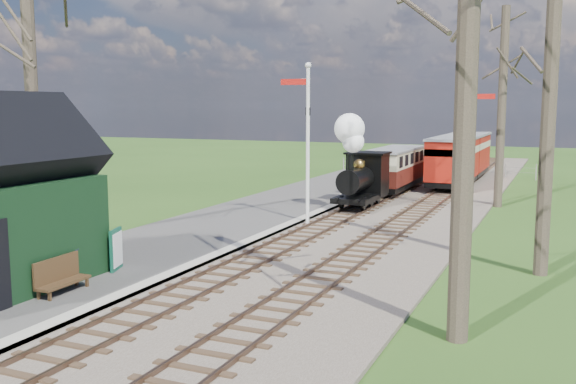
% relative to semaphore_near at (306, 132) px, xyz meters
% --- Properties ---
extents(distant_hills, '(114.40, 48.00, 22.02)m').
position_rel_semaphore_near_xyz_m(distant_hills, '(2.17, 48.38, -19.83)').
color(distant_hills, '#385B23').
rests_on(distant_hills, ground).
extents(ballast_bed, '(8.00, 60.00, 0.10)m').
position_rel_semaphore_near_xyz_m(ballast_bed, '(2.07, 6.00, -3.57)').
color(ballast_bed, brown).
rests_on(ballast_bed, ground).
extents(track_near, '(1.60, 60.00, 0.15)m').
position_rel_semaphore_near_xyz_m(track_near, '(0.77, 6.00, -3.52)').
color(track_near, brown).
rests_on(track_near, ground).
extents(track_far, '(1.60, 60.00, 0.15)m').
position_rel_semaphore_near_xyz_m(track_far, '(3.37, 6.00, -3.52)').
color(track_far, brown).
rests_on(track_far, ground).
extents(platform, '(5.00, 44.00, 0.20)m').
position_rel_semaphore_near_xyz_m(platform, '(-2.73, -2.00, -3.52)').
color(platform, '#474442').
rests_on(platform, ground).
extents(coping_strip, '(0.40, 44.00, 0.21)m').
position_rel_semaphore_near_xyz_m(coping_strip, '(-0.43, -2.00, -3.52)').
color(coping_strip, '#B2AD9E').
rests_on(coping_strip, ground).
extents(semaphore_near, '(1.22, 0.24, 6.22)m').
position_rel_semaphore_near_xyz_m(semaphore_near, '(0.00, 0.00, 0.00)').
color(semaphore_near, silver).
rests_on(semaphore_near, ground).
extents(semaphore_far, '(1.22, 0.24, 5.72)m').
position_rel_semaphore_near_xyz_m(semaphore_far, '(5.14, 6.00, -0.27)').
color(semaphore_far, silver).
rests_on(semaphore_far, ground).
extents(bare_trees, '(15.51, 22.39, 12.00)m').
position_rel_semaphore_near_xyz_m(bare_trees, '(2.10, -5.90, 1.59)').
color(bare_trees, '#382D23').
rests_on(bare_trees, ground).
extents(fence_line, '(12.60, 0.08, 1.00)m').
position_rel_semaphore_near_xyz_m(fence_line, '(1.07, 20.00, -3.07)').
color(fence_line, slate).
rests_on(fence_line, ground).
extents(locomotive, '(1.64, 3.83, 4.10)m').
position_rel_semaphore_near_xyz_m(locomotive, '(0.76, 4.49, -1.71)').
color(locomotive, black).
rests_on(locomotive, ground).
extents(coach, '(1.91, 6.57, 2.02)m').
position_rel_semaphore_near_xyz_m(coach, '(0.77, 10.55, -2.22)').
color(coach, black).
rests_on(coach, ground).
extents(red_carriage_a, '(2.22, 5.50, 2.34)m').
position_rel_semaphore_near_xyz_m(red_carriage_a, '(3.37, 13.15, -2.03)').
color(red_carriage_a, black).
rests_on(red_carriage_a, ground).
extents(red_carriage_b, '(2.22, 5.50, 2.34)m').
position_rel_semaphore_near_xyz_m(red_carriage_b, '(3.37, 18.65, -2.03)').
color(red_carriage_b, black).
rests_on(red_carriage_b, ground).
extents(sign_board, '(0.33, 0.75, 1.12)m').
position_rel_semaphore_near_xyz_m(sign_board, '(-1.96, -8.84, -2.86)').
color(sign_board, '#104B36').
rests_on(sign_board, platform).
extents(bench, '(0.46, 1.50, 0.85)m').
position_rel_semaphore_near_xyz_m(bench, '(-1.83, -11.10, -3.02)').
color(bench, '#432C18').
rests_on(bench, platform).
extents(person, '(0.45, 0.59, 1.45)m').
position_rel_semaphore_near_xyz_m(person, '(-2.18, -10.30, -2.70)').
color(person, '#19212E').
rests_on(person, platform).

